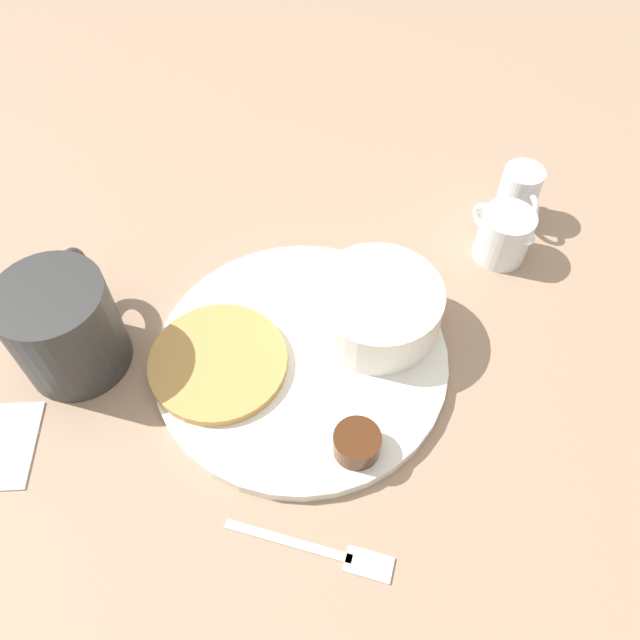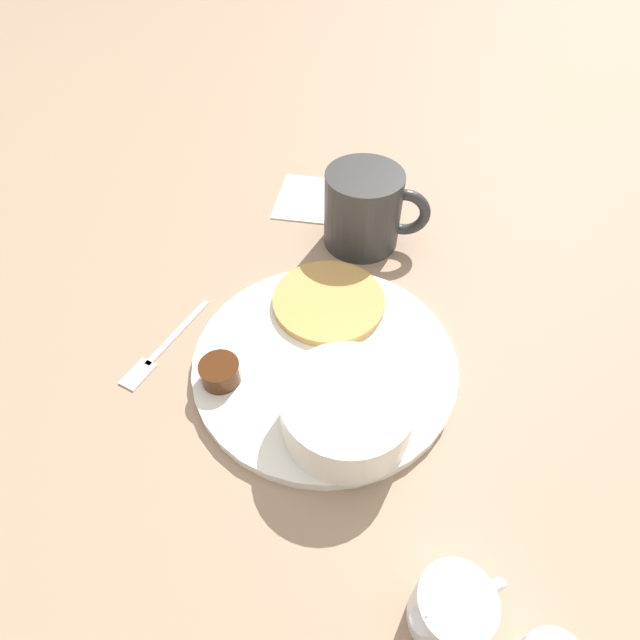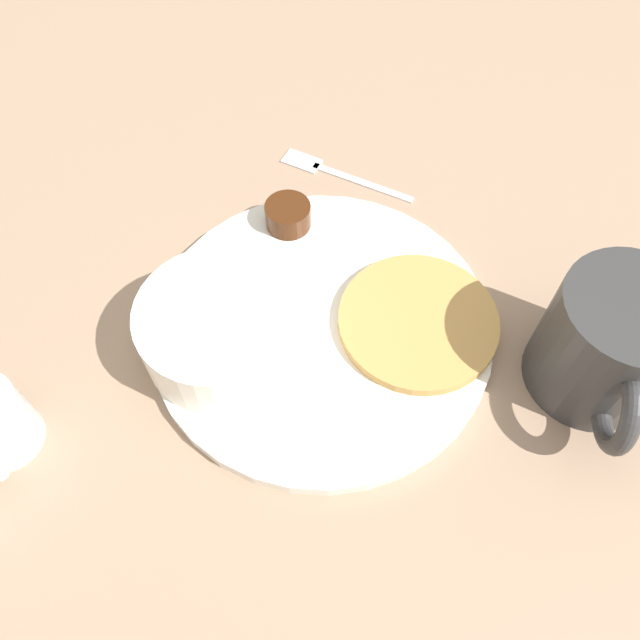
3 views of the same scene
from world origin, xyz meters
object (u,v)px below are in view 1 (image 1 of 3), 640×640
at_px(bowl, 377,306).
at_px(creamer_pitcher_near, 504,235).
at_px(plate, 301,357).
at_px(coffee_mug, 65,326).
at_px(creamer_pitcher_far, 518,194).
at_px(fork, 328,552).

distance_m(bowl, creamer_pitcher_near, 0.17).
distance_m(plate, creamer_pitcher_near, 0.25).
relative_size(coffee_mug, creamer_pitcher_far, 1.96).
xyz_separation_m(plate, creamer_pitcher_near, (0.23, 0.09, 0.02)).
distance_m(plate, fork, 0.18).
bearing_deg(fork, plate, 84.87).
bearing_deg(coffee_mug, plate, -14.44).
height_order(plate, coffee_mug, coffee_mug).
xyz_separation_m(plate, bowl, (0.08, 0.02, 0.03)).
bearing_deg(creamer_pitcher_far, creamer_pitcher_near, -126.43).
height_order(coffee_mug, creamer_pitcher_far, coffee_mug).
bearing_deg(bowl, coffee_mug, 173.28).
relative_size(creamer_pitcher_far, fork, 0.53).
relative_size(coffee_mug, fork, 1.05).
xyz_separation_m(bowl, fork, (-0.09, -0.19, -0.04)).
bearing_deg(creamer_pitcher_far, plate, -153.15).
height_order(bowl, fork, bowl).
height_order(coffee_mug, fork, coffee_mug).
distance_m(plate, creamer_pitcher_far, 0.30).
relative_size(bowl, creamer_pitcher_near, 1.59).
bearing_deg(plate, fork, -95.13).
height_order(plate, creamer_pitcher_near, creamer_pitcher_near).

